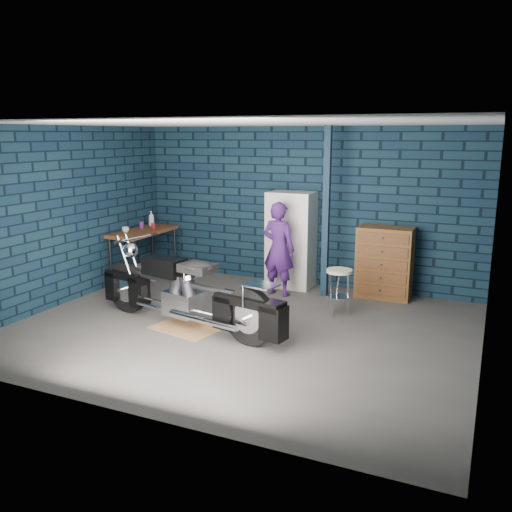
{
  "coord_description": "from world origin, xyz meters",
  "views": [
    {
      "loc": [
        3.01,
        -6.25,
        2.57
      ],
      "look_at": [
        0.07,
        0.3,
        0.95
      ],
      "focal_mm": 38.0,
      "sensor_mm": 36.0,
      "label": 1
    }
  ],
  "objects_px": {
    "workbench": "(144,255)",
    "shop_stool": "(339,292)",
    "storage_bin": "(149,271)",
    "person": "(279,249)",
    "tool_chest": "(384,263)",
    "locker": "(291,240)",
    "motorcycle": "(186,287)"
  },
  "relations": [
    {
      "from": "motorcycle",
      "to": "locker",
      "type": "bearing_deg",
      "value": 89.14
    },
    {
      "from": "storage_bin",
      "to": "shop_stool",
      "type": "height_order",
      "value": "shop_stool"
    },
    {
      "from": "workbench",
      "to": "person",
      "type": "height_order",
      "value": "person"
    },
    {
      "from": "locker",
      "to": "storage_bin",
      "type": "bearing_deg",
      "value": -167.11
    },
    {
      "from": "storage_bin",
      "to": "shop_stool",
      "type": "relative_size",
      "value": 0.63
    },
    {
      "from": "workbench",
      "to": "tool_chest",
      "type": "bearing_deg",
      "value": 9.3
    },
    {
      "from": "storage_bin",
      "to": "tool_chest",
      "type": "height_order",
      "value": "tool_chest"
    },
    {
      "from": "motorcycle",
      "to": "tool_chest",
      "type": "xyz_separation_m",
      "value": [
        2.13,
        2.51,
        -0.01
      ]
    },
    {
      "from": "storage_bin",
      "to": "tool_chest",
      "type": "bearing_deg",
      "value": 7.99
    },
    {
      "from": "person",
      "to": "storage_bin",
      "type": "distance_m",
      "value": 2.59
    },
    {
      "from": "workbench",
      "to": "tool_chest",
      "type": "height_order",
      "value": "tool_chest"
    },
    {
      "from": "storage_bin",
      "to": "locker",
      "type": "bearing_deg",
      "value": 12.89
    },
    {
      "from": "tool_chest",
      "to": "shop_stool",
      "type": "xyz_separation_m",
      "value": [
        -0.42,
        -1.14,
        -0.23
      ]
    },
    {
      "from": "motorcycle",
      "to": "locker",
      "type": "relative_size",
      "value": 1.61
    },
    {
      "from": "shop_stool",
      "to": "storage_bin",
      "type": "bearing_deg",
      "value": 171.3
    },
    {
      "from": "workbench",
      "to": "shop_stool",
      "type": "distance_m",
      "value": 3.74
    },
    {
      "from": "locker",
      "to": "shop_stool",
      "type": "bearing_deg",
      "value": -44.33
    },
    {
      "from": "motorcycle",
      "to": "shop_stool",
      "type": "bearing_deg",
      "value": 49.99
    },
    {
      "from": "workbench",
      "to": "tool_chest",
      "type": "xyz_separation_m",
      "value": [
        4.13,
        0.68,
        0.12
      ]
    },
    {
      "from": "person",
      "to": "tool_chest",
      "type": "xyz_separation_m",
      "value": [
        1.59,
        0.55,
        -0.19
      ]
    },
    {
      "from": "person",
      "to": "storage_bin",
      "type": "height_order",
      "value": "person"
    },
    {
      "from": "workbench",
      "to": "motorcycle",
      "type": "relative_size",
      "value": 0.53
    },
    {
      "from": "workbench",
      "to": "shop_stool",
      "type": "bearing_deg",
      "value": -7.16
    },
    {
      "from": "locker",
      "to": "tool_chest",
      "type": "relative_size",
      "value": 1.43
    },
    {
      "from": "workbench",
      "to": "storage_bin",
      "type": "relative_size",
      "value": 3.3
    },
    {
      "from": "locker",
      "to": "shop_stool",
      "type": "height_order",
      "value": "locker"
    },
    {
      "from": "workbench",
      "to": "shop_stool",
      "type": "height_order",
      "value": "workbench"
    },
    {
      "from": "workbench",
      "to": "locker",
      "type": "bearing_deg",
      "value": 14.9
    },
    {
      "from": "person",
      "to": "tool_chest",
      "type": "relative_size",
      "value": 1.34
    },
    {
      "from": "tool_chest",
      "to": "person",
      "type": "bearing_deg",
      "value": -160.8
    },
    {
      "from": "storage_bin",
      "to": "workbench",
      "type": "bearing_deg",
      "value": -101.42
    },
    {
      "from": "locker",
      "to": "motorcycle",
      "type": "bearing_deg",
      "value": -102.28
    }
  ]
}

